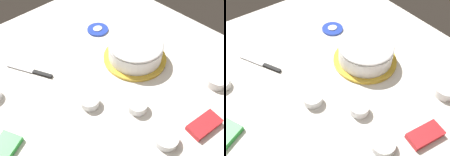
% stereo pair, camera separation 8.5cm
% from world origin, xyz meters
% --- Properties ---
extents(ground_plane, '(1.54, 1.54, 0.00)m').
position_xyz_m(ground_plane, '(0.00, 0.00, 0.00)').
color(ground_plane, silver).
extents(frosted_cake, '(0.30, 0.30, 0.11)m').
position_xyz_m(frosted_cake, '(0.29, 0.06, 0.05)').
color(frosted_cake, gold).
rests_on(frosted_cake, ground_plane).
extents(frosting_tub_lid, '(0.11, 0.11, 0.02)m').
position_xyz_m(frosting_tub_lid, '(0.31, 0.35, 0.01)').
color(frosting_tub_lid, '#233DAD').
rests_on(frosting_tub_lid, ground_plane).
extents(spreading_knife, '(0.12, 0.22, 0.01)m').
position_xyz_m(spreading_knife, '(-0.11, 0.32, 0.01)').
color(spreading_knife, silver).
rests_on(spreading_knife, ground_plane).
extents(sprinkle_bowl_orange, '(0.08, 0.08, 0.04)m').
position_xyz_m(sprinkle_bowl_orange, '(-0.04, 0.00, 0.02)').
color(sprinkle_bowl_orange, white).
rests_on(sprinkle_bowl_orange, ground_plane).
extents(sprinkle_bowl_green, '(0.09, 0.09, 0.04)m').
position_xyz_m(sprinkle_bowl_green, '(0.43, -0.30, 0.02)').
color(sprinkle_bowl_green, white).
rests_on(sprinkle_bowl_green, ground_plane).
extents(sprinkle_bowl_yellow, '(0.08, 0.08, 0.04)m').
position_xyz_m(sprinkle_bowl_yellow, '(0.08, -0.15, 0.02)').
color(sprinkle_bowl_yellow, white).
rests_on(sprinkle_bowl_yellow, ground_plane).
extents(sprinkle_bowl_pink, '(0.09, 0.09, 0.03)m').
position_xyz_m(sprinkle_bowl_pink, '(0.05, -0.32, 0.02)').
color(sprinkle_bowl_pink, white).
rests_on(sprinkle_bowl_pink, ground_plane).
extents(candy_box_lower, '(0.14, 0.09, 0.02)m').
position_xyz_m(candy_box_lower, '(0.20, -0.38, 0.01)').
color(candy_box_lower, red).
rests_on(candy_box_lower, ground_plane).
extents(candy_box_upper, '(0.16, 0.14, 0.02)m').
position_xyz_m(candy_box_upper, '(-0.40, 0.05, 0.01)').
color(candy_box_upper, green).
rests_on(candy_box_upper, ground_plane).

